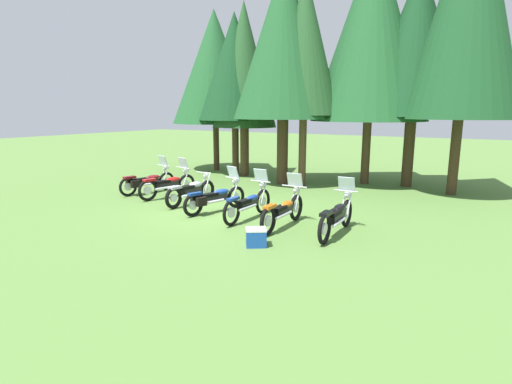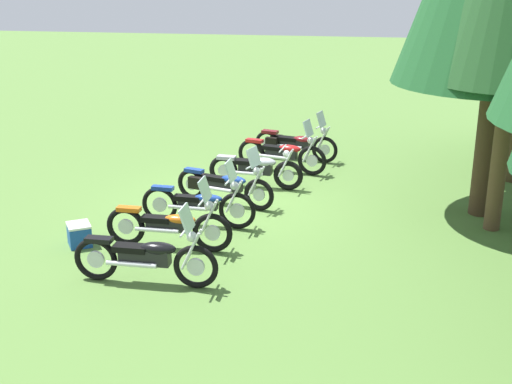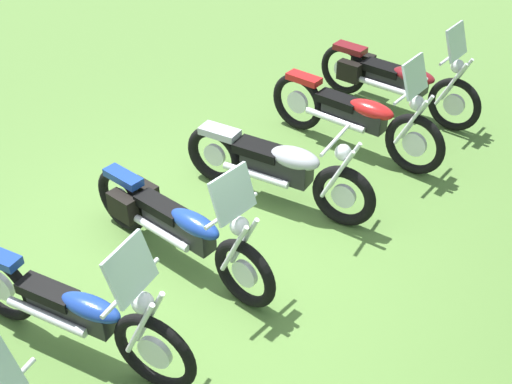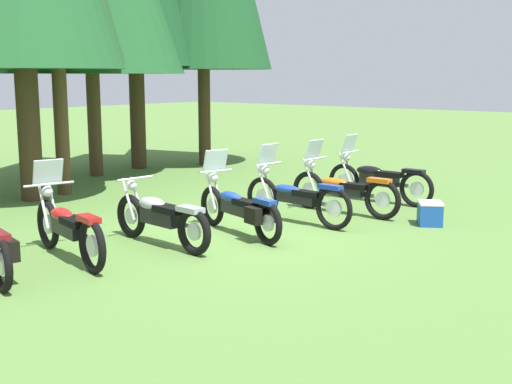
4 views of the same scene
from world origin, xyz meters
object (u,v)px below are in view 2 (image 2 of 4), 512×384
motorcycle_2 (256,169)px  motorcycle_3 (223,184)px  motorcycle_4 (200,203)px  motorcycle_6 (147,256)px  motorcycle_5 (170,225)px  motorcycle_1 (282,153)px  picnic_cooler (79,234)px  motorcycle_0 (294,143)px

motorcycle_2 → motorcycle_3: motorcycle_3 is taller
motorcycle_3 → motorcycle_4: 1.34m
motorcycle_3 → motorcycle_4: (1.33, -0.16, 0.02)m
motorcycle_4 → motorcycle_6: motorcycle_4 is taller
motorcycle_5 → motorcycle_1: bearing=76.4°
motorcycle_1 → picnic_cooler: 6.18m
motorcycle_1 → motorcycle_3: 2.84m
motorcycle_3 → picnic_cooler: 3.43m
motorcycle_1 → motorcycle_3: bearing=-95.3°
motorcycle_3 → motorcycle_6: size_ratio=0.95×
motorcycle_1 → motorcycle_5: 5.40m
motorcycle_0 → motorcycle_6: size_ratio=0.96×
motorcycle_0 → motorcycle_2: motorcycle_0 is taller
motorcycle_0 → motorcycle_3: (3.90, -1.05, -0.01)m
motorcycle_4 → motorcycle_5: (1.22, -0.22, -0.01)m
motorcycle_3 → motorcycle_1: bearing=87.1°
motorcycle_1 → motorcycle_6: motorcycle_1 is taller
motorcycle_0 → motorcycle_2: bearing=-89.1°
motorcycle_2 → motorcycle_5: bearing=-97.9°
picnic_cooler → motorcycle_5: bearing=95.0°
motorcycle_2 → motorcycle_6: size_ratio=0.94×
motorcycle_6 → motorcycle_0: bearing=79.6°
motorcycle_1 → motorcycle_5: bearing=-90.5°
motorcycle_1 → picnic_cooler: motorcycle_1 is taller
motorcycle_3 → motorcycle_4: motorcycle_4 is taller
motorcycle_1 → picnic_cooler: bearing=-105.8°
motorcycle_0 → motorcycle_6: bearing=-86.5°
motorcycle_1 → motorcycle_2: motorcycle_1 is taller
motorcycle_2 → motorcycle_6: (5.32, -0.79, 0.04)m
motorcycle_0 → picnic_cooler: bearing=-102.3°
motorcycle_4 → motorcycle_6: size_ratio=0.97×
motorcycle_0 → motorcycle_3: bearing=-91.9°
motorcycle_5 → motorcycle_3: bearing=81.7°
motorcycle_5 → motorcycle_0: bearing=77.7°
picnic_cooler → motorcycle_2: bearing=147.2°
motorcycle_6 → motorcycle_4: bearing=86.3°
motorcycle_0 → motorcycle_5: motorcycle_5 is taller
motorcycle_2 → motorcycle_5: (3.86, -0.87, 0.01)m
motorcycle_6 → picnic_cooler: size_ratio=3.97×
motorcycle_2 → picnic_cooler: bearing=-118.0°
motorcycle_3 → motorcycle_6: bearing=-78.7°
motorcycle_4 → motorcycle_6: 2.69m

